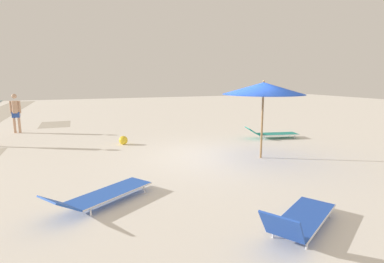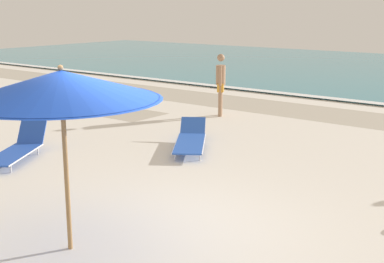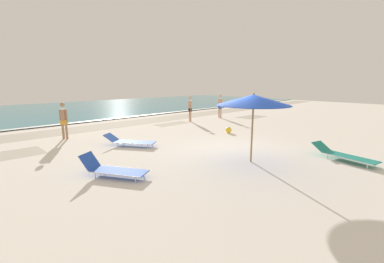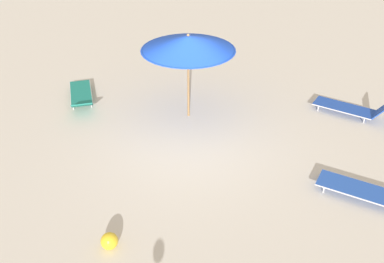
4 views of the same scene
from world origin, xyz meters
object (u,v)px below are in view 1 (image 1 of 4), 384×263
Objects in this scene: beach_umbrella at (263,89)px; beach_ball at (123,140)px; sun_lounger_under_umbrella at (300,219)px; sun_lounger_near_water_left at (272,133)px; beachgoer_shoreline_child at (16,111)px; sun_lounger_beside_umbrella at (101,194)px.

beach_umbrella is 5.45m from beach_ball.
beach_umbrella reaches higher than beach_ball.
sun_lounger_under_umbrella reaches higher than sun_lounger_near_water_left.
sun_lounger_under_umbrella reaches higher than beach_ball.
beach_umbrella is at bearing -133.46° from beach_ball.
beach_ball is at bearing -38.38° from beachgoer_shoreline_child.
sun_lounger_under_umbrella is 0.92× the size of sun_lounger_beside_umbrella.
beach_ball is at bearing 46.54° from beach_umbrella.
beachgoer_shoreline_child reaches higher than sun_lounger_under_umbrella.
beach_ball is (3.49, 3.68, -1.97)m from beach_umbrella.
sun_lounger_beside_umbrella is (2.27, 2.85, -0.02)m from sun_lounger_under_umbrella.
sun_lounger_near_water_left is (6.56, -4.25, -0.02)m from sun_lounger_under_umbrella.
beach_ball is (5.32, -1.23, -0.04)m from sun_lounger_beside_umbrella.
sun_lounger_near_water_left is (4.29, -7.10, 0.00)m from sun_lounger_beside_umbrella.
sun_lounger_near_water_left is at bearing -20.32° from beachgoer_shoreline_child.
sun_lounger_beside_umbrella is (-1.82, 4.91, -1.93)m from beach_umbrella.
sun_lounger_beside_umbrella reaches higher than beach_ball.
sun_lounger_near_water_left is 1.26× the size of beachgoer_shoreline_child.
beach_ball is at bearing 92.38° from sun_lounger_near_water_left.
beach_umbrella is 5.58m from sun_lounger_beside_umbrella.
beachgoer_shoreline_child is (11.80, 5.72, 0.78)m from sun_lounger_under_umbrella.
beachgoer_shoreline_child is at bearing 74.62° from sun_lounger_near_water_left.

